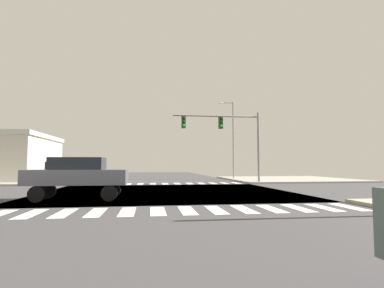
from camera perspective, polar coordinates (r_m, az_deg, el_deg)
name	(u,v)px	position (r m, az deg, el deg)	size (l,w,h in m)	color
ground	(167,192)	(17.70, -4.68, -9.05)	(90.00, 90.00, 0.05)	#3F3F41
sidewalk_corner_ne	(286,179)	(32.79, 17.44, -6.35)	(12.00, 12.00, 0.14)	#A09B91
sidewalk_corner_nw	(17,181)	(31.95, -30.19, -6.07)	(12.00, 12.00, 0.14)	#9A9789
crosswalk_near	(173,211)	(10.44, -3.68, -12.48)	(13.50, 2.00, 0.01)	white
crosswalk_far	(159,184)	(24.95, -6.25, -7.48)	(13.50, 2.00, 0.01)	white
traffic_signal_mast	(225,130)	(25.39, 6.19, 2.68)	(7.39, 0.55, 6.01)	gray
street_lamp	(231,133)	(33.37, 7.43, 2.08)	(1.78, 0.32, 8.48)	gray
sedan_nearside_1	(78,175)	(14.45, -20.76, -5.42)	(4.30, 1.80, 1.88)	black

